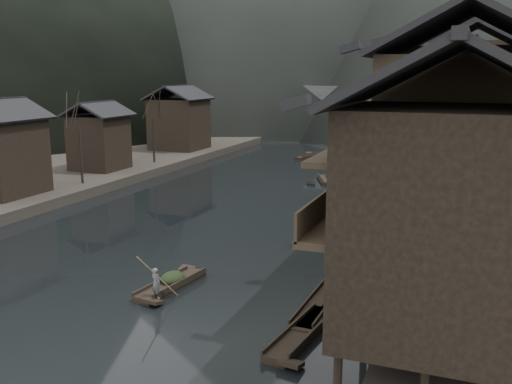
% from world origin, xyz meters
% --- Properties ---
extents(water, '(300.00, 300.00, 0.00)m').
position_xyz_m(water, '(0.00, 0.00, 0.00)').
color(water, black).
rests_on(water, ground).
extents(left_bank, '(40.00, 200.00, 1.20)m').
position_xyz_m(left_bank, '(-35.00, 40.00, 0.60)').
color(left_bank, '#2D2823').
rests_on(left_bank, ground).
extents(stilt_houses, '(9.00, 67.60, 16.52)m').
position_xyz_m(stilt_houses, '(17.28, 19.56, 9.07)').
color(stilt_houses, black).
rests_on(stilt_houses, ground).
extents(left_houses, '(8.10, 53.20, 8.73)m').
position_xyz_m(left_houses, '(-20.50, 20.12, 5.66)').
color(left_houses, black).
rests_on(left_houses, left_bank).
extents(bare_trees, '(3.84, 43.87, 7.67)m').
position_xyz_m(bare_trees, '(-17.00, 11.41, 6.53)').
color(bare_trees, black).
rests_on(bare_trees, left_bank).
extents(moored_sampans, '(3.15, 53.02, 0.47)m').
position_xyz_m(moored_sampans, '(11.83, 17.82, 0.20)').
color(moored_sampans, black).
rests_on(moored_sampans, water).
extents(midriver_boats, '(8.89, 33.16, 0.45)m').
position_xyz_m(midriver_boats, '(-0.80, 45.99, 0.20)').
color(midriver_boats, black).
rests_on(midriver_boats, water).
extents(stone_bridge, '(40.00, 6.00, 9.00)m').
position_xyz_m(stone_bridge, '(-0.00, 72.00, 5.11)').
color(stone_bridge, '#4C4C4F').
rests_on(stone_bridge, ground).
extents(hero_sampan, '(1.83, 5.64, 0.44)m').
position_xyz_m(hero_sampan, '(3.04, -1.92, 0.20)').
color(hero_sampan, black).
rests_on(hero_sampan, water).
extents(cargo_heap, '(1.23, 1.60, 0.74)m').
position_xyz_m(cargo_heap, '(3.01, -1.67, 0.81)').
color(cargo_heap, black).
rests_on(cargo_heap, hero_sampan).
extents(boatman, '(0.69, 0.57, 1.61)m').
position_xyz_m(boatman, '(3.30, -3.85, 1.25)').
color(boatman, slate).
rests_on(boatman, hero_sampan).
extents(bamboo_pole, '(0.87, 2.64, 2.99)m').
position_xyz_m(bamboo_pole, '(3.50, -3.85, 3.55)').
color(bamboo_pole, '#8C7A51').
rests_on(bamboo_pole, boatman).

